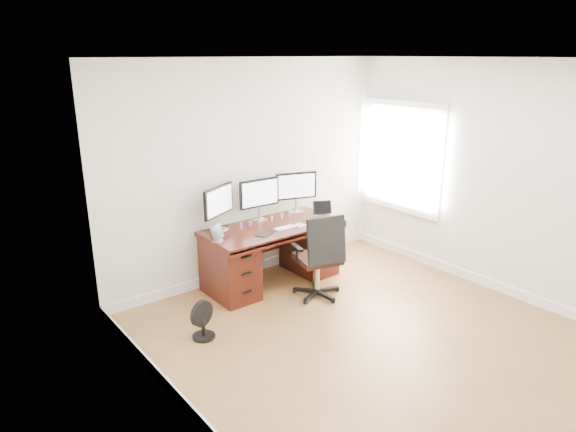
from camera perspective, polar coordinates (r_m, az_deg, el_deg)
ground at (r=5.30m, az=10.34°, el=-13.77°), size 4.50×4.50×0.00m
back_wall at (r=6.39m, az=-4.17°, el=5.03°), size 4.00×0.10×2.70m
right_wall at (r=6.41m, az=22.35°, el=3.81°), size 0.10×4.50×2.70m
desk at (r=6.34m, az=-1.85°, el=-4.01°), size 1.70×0.80×0.75m
office_chair at (r=5.99m, az=3.49°, el=-6.03°), size 0.67×0.67×1.03m
floor_fan at (r=5.29m, az=-9.42°, el=-11.40°), size 0.27×0.23×0.40m
monitor_left at (r=6.01m, az=-7.72°, el=1.50°), size 0.51×0.27×0.53m
monitor_center at (r=6.31m, az=-3.19°, el=2.41°), size 0.55×0.15×0.53m
monitor_right at (r=6.64m, az=0.91°, el=3.22°), size 0.53×0.21×0.53m
tablet_left at (r=5.72m, az=-7.85°, el=-1.99°), size 0.24×0.19×0.19m
tablet_right at (r=6.59m, az=3.88°, el=0.80°), size 0.24×0.17×0.19m
keyboard at (r=6.10m, az=-0.37°, el=-1.32°), size 0.26×0.12×0.01m
trackpad at (r=6.21m, az=1.31°, el=-1.02°), size 0.15×0.15×0.01m
drawing_tablet at (r=5.91m, az=-2.65°, el=-2.01°), size 0.24×0.20×0.01m
phone at (r=6.18m, az=-1.08°, el=-1.11°), size 0.13×0.09×0.01m
figurine_purple at (r=6.11m, az=-5.27°, el=-1.05°), size 0.03×0.03×0.07m
figurine_blue at (r=6.18m, az=-4.24°, el=-0.81°), size 0.03×0.03×0.07m
figurine_brown at (r=6.23m, az=-3.49°, el=-0.64°), size 0.03×0.03×0.07m
figurine_yellow at (r=6.35m, az=-1.81°, el=-0.24°), size 0.03×0.03×0.07m
figurine_orange at (r=6.44m, az=-0.68°, el=0.02°), size 0.03×0.03×0.07m
figurine_pink at (r=6.51m, az=0.17°, el=0.22°), size 0.03×0.03×0.07m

